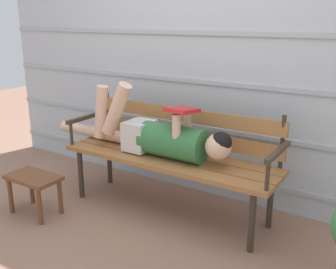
# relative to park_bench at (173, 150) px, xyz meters

# --- Properties ---
(ground_plane) EXTENTS (12.00, 12.00, 0.00)m
(ground_plane) POSITION_rel_park_bench_xyz_m (0.00, -0.21, -0.50)
(ground_plane) COLOR #936B56
(house_siding) EXTENTS (4.53, 0.08, 2.38)m
(house_siding) POSITION_rel_park_bench_xyz_m (0.00, 0.45, 0.69)
(house_siding) COLOR #B2BCC6
(house_siding) RESTS_ON ground
(park_bench) EXTENTS (1.76, 0.50, 0.86)m
(park_bench) POSITION_rel_park_bench_xyz_m (0.00, 0.00, 0.00)
(park_bench) COLOR #9E6638
(park_bench) RESTS_ON ground
(reclining_person) EXTENTS (1.73, 0.26, 0.56)m
(reclining_person) POSITION_rel_park_bench_xyz_m (-0.10, -0.07, 0.12)
(reclining_person) COLOR #33703D
(footstool) EXTENTS (0.43, 0.25, 0.32)m
(footstool) POSITION_rel_park_bench_xyz_m (-0.87, -0.67, -0.25)
(footstool) COLOR brown
(footstool) RESTS_ON ground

